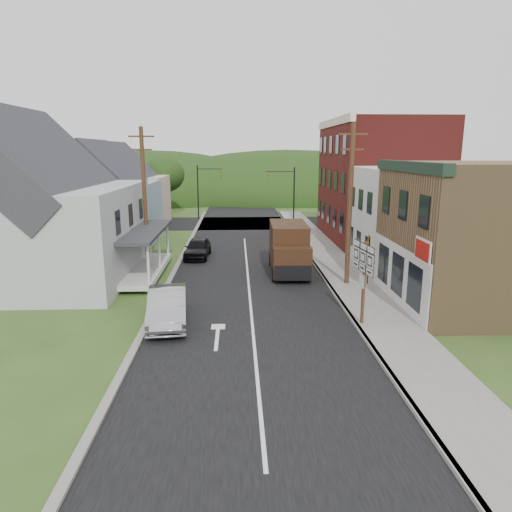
{
  "coord_description": "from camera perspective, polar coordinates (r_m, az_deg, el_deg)",
  "views": [
    {
      "loc": [
        -0.64,
        -21.36,
        7.49
      ],
      "look_at": [
        0.33,
        1.65,
        2.2
      ],
      "focal_mm": 32.0,
      "sensor_mm": 36.0,
      "label": 1
    }
  ],
  "objects": [
    {
      "name": "storefront_white",
      "position": [
        31.52,
        19.93,
        4.43
      ],
      "size": [
        8.0,
        7.0,
        6.5
      ],
      "primitive_type": "cube",
      "color": "silver",
      "rests_on": "ground"
    },
    {
      "name": "road",
      "position": [
        32.25,
        -1.22,
        -0.49
      ],
      "size": [
        9.0,
        90.0,
        0.02
      ],
      "primitive_type": "cube",
      "color": "black",
      "rests_on": "ground"
    },
    {
      "name": "curb_right",
      "position": [
        30.72,
        7.38,
        -1.14
      ],
      "size": [
        0.2,
        55.0,
        0.15
      ],
      "primitive_type": "cube",
      "color": "slate",
      "rests_on": "ground"
    },
    {
      "name": "storefront_tan",
      "position": [
        24.79,
        26.43,
        2.32
      ],
      "size": [
        8.0,
        8.0,
        7.0
      ],
      "primitive_type": "cube",
      "color": "brown",
      "rests_on": "ground"
    },
    {
      "name": "warning_sign",
      "position": [
        26.3,
        13.88,
        0.54
      ],
      "size": [
        0.33,
        0.75,
        2.92
      ],
      "rotation": [
        0.0,
        0.0,
        -0.4
      ],
      "color": "black",
      "rests_on": "sidewalk_right"
    },
    {
      "name": "house_blue",
      "position": [
        39.92,
        -17.58,
        6.88
      ],
      "size": [
        7.14,
        8.16,
        7.28
      ],
      "color": "#7E96AB",
      "rests_on": "ground"
    },
    {
      "name": "utility_pole_right",
      "position": [
        25.79,
        11.67,
        6.36
      ],
      "size": [
        1.6,
        0.26,
        9.0
      ],
      "color": "#472D19",
      "rests_on": "ground"
    },
    {
      "name": "sidewalk_right",
      "position": [
        30.98,
        9.84,
        -1.1
      ],
      "size": [
        2.8,
        55.0,
        0.15
      ],
      "primitive_type": "cube",
      "color": "slate",
      "rests_on": "ground"
    },
    {
      "name": "curb_left",
      "position": [
        30.55,
        -9.89,
        -1.33
      ],
      "size": [
        0.3,
        55.0,
        0.12
      ],
      "primitive_type": "cube",
      "color": "slate",
      "rests_on": "ground"
    },
    {
      "name": "cross_road",
      "position": [
        48.94,
        -1.65,
        4.13
      ],
      "size": [
        60.0,
        9.0,
        0.02
      ],
      "primitive_type": "cube",
      "color": "black",
      "rests_on": "ground"
    },
    {
      "name": "tree_left_d",
      "position": [
        54.08,
        -11.48,
        9.92
      ],
      "size": [
        4.8,
        4.8,
        6.94
      ],
      "color": "#382616",
      "rests_on": "ground"
    },
    {
      "name": "route_sign_cluster",
      "position": [
        20.02,
        13.27,
        -1.84
      ],
      "size": [
        0.35,
        2.07,
        3.63
      ],
      "rotation": [
        0.0,
        0.0,
        0.13
      ],
      "color": "#472D19",
      "rests_on": "sidewalk_right"
    },
    {
      "name": "forested_ridge",
      "position": [
        76.73,
        -1.94,
        7.33
      ],
      "size": [
        90.0,
        30.0,
        16.0
      ],
      "primitive_type": "ellipsoid",
      "color": "black",
      "rests_on": "ground"
    },
    {
      "name": "utility_pole_left",
      "position": [
        30.08,
        -13.76,
        7.16
      ],
      "size": [
        1.6,
        0.26,
        9.0
      ],
      "color": "#472D19",
      "rests_on": "ground"
    },
    {
      "name": "tree_left_c",
      "position": [
        45.28,
        -26.74,
        9.62
      ],
      "size": [
        5.8,
        5.8,
        8.41
      ],
      "color": "#382616",
      "rests_on": "ground"
    },
    {
      "name": "tree_left_b",
      "position": [
        37.25,
        -28.72,
        7.36
      ],
      "size": [
        4.8,
        4.8,
        6.94
      ],
      "color": "#382616",
      "rests_on": "ground"
    },
    {
      "name": "storefront_red",
      "position": [
        40.25,
        15.03,
        8.96
      ],
      "size": [
        8.0,
        12.0,
        10.0
      ],
      "primitive_type": "cube",
      "color": "#5E1A16",
      "rests_on": "ground"
    },
    {
      "name": "house_gray",
      "position": [
        29.81,
        -24.93,
        5.47
      ],
      "size": [
        10.2,
        12.24,
        8.35
      ],
      "color": "#A9ABAE",
      "rests_on": "ground"
    },
    {
      "name": "delivery_van",
      "position": [
        28.58,
        4.15,
        0.92
      ],
      "size": [
        2.41,
        5.55,
        3.07
      ],
      "rotation": [
        0.0,
        0.0,
        -0.03
      ],
      "color": "black",
      "rests_on": "ground"
    },
    {
      "name": "dark_sedan",
      "position": [
        33.07,
        -7.31,
        0.98
      ],
      "size": [
        1.9,
        4.2,
        1.4
      ],
      "primitive_type": "imported",
      "rotation": [
        0.0,
        0.0,
        -0.06
      ],
      "color": "black",
      "rests_on": "ground"
    },
    {
      "name": "traffic_signal_right",
      "position": [
        45.29,
        3.89,
        8.18
      ],
      "size": [
        2.87,
        0.2,
        6.0
      ],
      "color": "black",
      "rests_on": "ground"
    },
    {
      "name": "silver_sedan",
      "position": [
        20.71,
        -10.99,
        -6.24
      ],
      "size": [
        2.13,
        4.85,
        1.55
      ],
      "primitive_type": "imported",
      "rotation": [
        0.0,
        0.0,
        0.11
      ],
      "color": "#A7A6AB",
      "rests_on": "ground"
    },
    {
      "name": "traffic_signal_left",
      "position": [
        52.12,
        -6.52,
        8.75
      ],
      "size": [
        2.87,
        0.2,
        6.0
      ],
      "color": "black",
      "rests_on": "ground"
    },
    {
      "name": "ground",
      "position": [
        22.65,
        -0.67,
        -6.38
      ],
      "size": [
        120.0,
        120.0,
        0.0
      ],
      "primitive_type": "plane",
      "color": "#2D4719",
      "rests_on": "ground"
    },
    {
      "name": "house_cream",
      "position": [
        48.74,
        -15.44,
        8.01
      ],
      "size": [
        7.14,
        8.16,
        7.28
      ],
      "color": "beige",
      "rests_on": "ground"
    }
  ]
}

